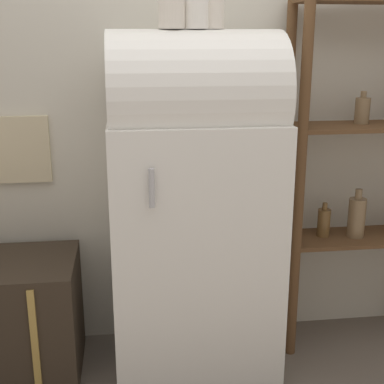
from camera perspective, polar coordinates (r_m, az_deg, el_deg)
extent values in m
cube|color=beige|center=(2.67, -0.63, 11.69)|extent=(7.00, 0.05, 2.70)
cube|color=#C6B793|center=(2.71, -18.84, 4.27)|extent=(0.38, 0.02, 0.32)
cube|color=white|center=(2.54, 0.23, -5.85)|extent=(0.76, 0.56, 1.21)
cylinder|color=white|center=(2.37, 0.25, 10.50)|extent=(0.75, 0.54, 0.54)
cylinder|color=#B7B7BC|center=(2.12, -4.32, 0.42)|extent=(0.02, 0.02, 0.16)
cube|color=#AD8942|center=(2.48, -16.40, -15.38)|extent=(0.03, 0.01, 0.52)
cylinder|color=brown|center=(2.56, 11.37, 0.11)|extent=(0.05, 0.05, 1.73)
cylinder|color=brown|center=(2.78, 9.80, 1.50)|extent=(0.05, 0.05, 1.73)
cube|color=brown|center=(2.89, 17.12, -4.65)|extent=(0.75, 0.27, 0.02)
cube|color=brown|center=(2.75, 18.12, 6.67)|extent=(0.75, 0.27, 0.02)
cube|color=brown|center=(2.72, 19.25, 18.72)|extent=(0.75, 0.27, 0.02)
cylinder|color=#7F6647|center=(2.76, 17.70, 8.27)|extent=(0.07, 0.07, 0.13)
cylinder|color=#7F6647|center=(2.75, 17.84, 9.89)|extent=(0.03, 0.03, 0.03)
cylinder|color=#7F6647|center=(2.84, 17.14, -2.64)|extent=(0.09, 0.09, 0.20)
cylinder|color=#7F6647|center=(2.81, 17.36, -0.21)|extent=(0.04, 0.04, 0.05)
cylinder|color=brown|center=(2.82, 13.87, -3.20)|extent=(0.06, 0.06, 0.14)
cylinder|color=brown|center=(2.79, 14.00, -1.48)|extent=(0.03, 0.03, 0.04)
cylinder|color=silver|center=(2.34, -2.16, 18.46)|extent=(0.11, 0.11, 0.12)
cylinder|color=white|center=(2.36, 0.48, 19.32)|extent=(0.11, 0.11, 0.19)
cylinder|color=silver|center=(2.38, 2.33, 19.04)|extent=(0.09, 0.09, 0.17)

